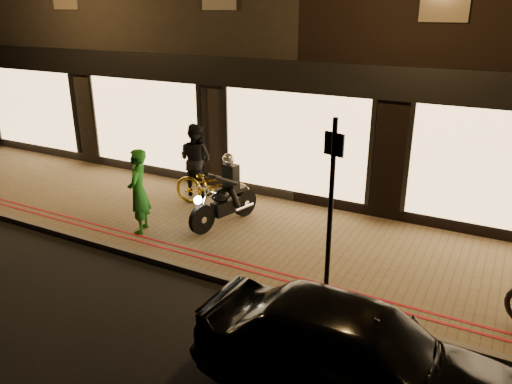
% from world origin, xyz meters
% --- Properties ---
extents(ground, '(90.00, 90.00, 0.00)m').
position_xyz_m(ground, '(0.00, 0.00, 0.00)').
color(ground, black).
rests_on(ground, ground).
extents(sidewalk, '(50.00, 4.00, 0.12)m').
position_xyz_m(sidewalk, '(0.00, 2.00, 0.06)').
color(sidewalk, brown).
rests_on(sidewalk, ground).
extents(kerb_stone, '(50.00, 0.14, 0.12)m').
position_xyz_m(kerb_stone, '(0.00, 0.05, 0.06)').
color(kerb_stone, '#59544C').
rests_on(kerb_stone, ground).
extents(red_kerb_lines, '(50.00, 0.26, 0.01)m').
position_xyz_m(red_kerb_lines, '(0.00, 0.55, 0.12)').
color(red_kerb_lines, maroon).
rests_on(red_kerb_lines, sidewalk).
extents(building_row, '(48.00, 10.11, 8.50)m').
position_xyz_m(building_row, '(-0.00, 8.99, 4.25)').
color(building_row, black).
rests_on(building_row, ground).
extents(motorcycle, '(0.76, 1.91, 1.59)m').
position_xyz_m(motorcycle, '(-0.77, 2.07, 0.73)').
color(motorcycle, black).
rests_on(motorcycle, sidewalk).
extents(sign_post, '(0.34, 0.14, 3.00)m').
position_xyz_m(sign_post, '(2.24, 0.33, 1.80)').
color(sign_post, black).
rests_on(sign_post, sidewalk).
extents(bicycle_gold, '(2.06, 0.98, 1.04)m').
position_xyz_m(bicycle_gold, '(-1.57, 2.83, 0.64)').
color(bicycle_gold, gold).
rests_on(bicycle_gold, sidewalk).
extents(person_green, '(0.67, 0.78, 1.81)m').
position_xyz_m(person_green, '(-2.15, 0.88, 1.02)').
color(person_green, '#1F7520').
rests_on(person_green, sidewalk).
extents(person_dark, '(0.92, 0.74, 1.84)m').
position_xyz_m(person_dark, '(-2.39, 3.30, 1.04)').
color(person_dark, black).
rests_on(person_dark, sidewalk).
extents(parked_car, '(4.10, 1.72, 1.39)m').
position_xyz_m(parked_car, '(3.34, -1.61, 0.69)').
color(parked_car, black).
rests_on(parked_car, ground).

